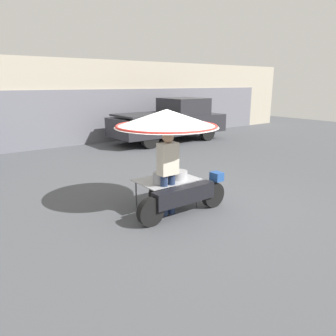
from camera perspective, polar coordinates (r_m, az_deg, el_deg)
name	(u,v)px	position (r m, az deg, el deg)	size (l,w,h in m)	color
ground_plane	(190,207)	(6.93, 3.93, -6.86)	(36.00, 36.00, 0.00)	#4C4F54
shopfront_building	(45,103)	(14.74, -20.62, 10.60)	(28.00, 2.06, 3.49)	#B2A893
vendor_motorcycle_cart	(168,130)	(6.48, 0.05, 6.66)	(2.10, 2.07, 2.03)	black
vendor_person	(168,169)	(6.26, -0.02, -0.14)	(0.38, 0.22, 1.66)	navy
pickup_truck	(171,121)	(14.56, 0.55, 8.24)	(5.19, 1.94, 1.88)	black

